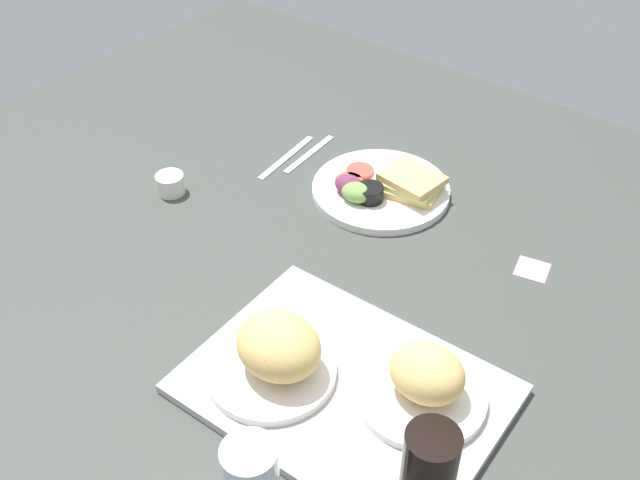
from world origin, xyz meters
TOP-DOWN VIEW (x-y plane):
  - ground_plane at (0.00, 0.00)cm, footprint 190.00×150.00cm
  - serving_tray at (-19.90, 24.73)cm, footprint 46.25×34.73cm
  - bread_plate_near at (-30.05, 19.39)cm, footprint 19.12×19.12cm
  - bread_plate_far at (-10.58, 29.07)cm, footprint 19.63×19.63cm
  - plate_with_salad at (3.93, -19.28)cm, footprint 27.36×27.36cm
  - espresso_cup at (37.62, 5.96)cm, footprint 5.60×5.60cm
  - fork at (24.59, -21.69)cm, footprint 2.58×17.06cm
  - knife at (27.59, -17.69)cm, footprint 3.37×19.04cm
  - sticky_note at (-29.40, -17.75)cm, footprint 6.73×6.73cm

SIDE VIEW (x-z plane):
  - ground_plane at x=0.00cm, z-range -3.00..0.00cm
  - sticky_note at x=-29.40cm, z-range 0.00..0.12cm
  - fork at x=24.59cm, z-range 0.00..0.50cm
  - knife at x=27.59cm, z-range 0.00..0.50cm
  - serving_tray at x=-19.90cm, z-range 0.00..1.60cm
  - plate_with_salad at x=3.93cm, z-range -0.94..4.46cm
  - espresso_cup at x=37.62cm, z-range 0.00..4.00cm
  - bread_plate_near at x=-30.05cm, z-range 0.56..9.57cm
  - bread_plate_far at x=-10.58cm, z-range 0.81..11.18cm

